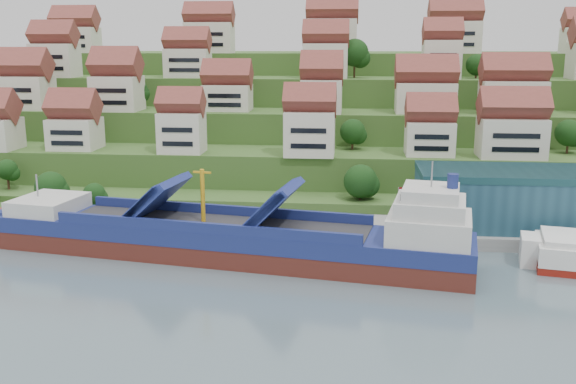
# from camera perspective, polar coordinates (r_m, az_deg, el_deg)

# --- Properties ---
(ground) EXTENTS (300.00, 300.00, 0.00)m
(ground) POSITION_cam_1_polar(r_m,az_deg,el_deg) (101.58, -0.28, -6.18)
(ground) COLOR slate
(ground) RESTS_ON ground
(quay) EXTENTS (180.00, 14.00, 2.20)m
(quay) POSITION_cam_1_polar(r_m,az_deg,el_deg) (115.45, 10.46, -3.46)
(quay) COLOR gray
(quay) RESTS_ON ground
(hillside) EXTENTS (260.00, 128.00, 31.00)m
(hillside) POSITION_cam_1_polar(r_m,az_deg,el_deg) (200.53, 2.85, 6.46)
(hillside) COLOR #2D4C1E
(hillside) RESTS_ON ground
(hillside_village) EXTENTS (155.96, 63.00, 29.28)m
(hillside_village) POSITION_cam_1_polar(r_m,az_deg,el_deg) (157.02, 2.18, 9.75)
(hillside_village) COLOR beige
(hillside_village) RESTS_ON ground
(hillside_trees) EXTENTS (139.77, 62.53, 31.55)m
(hillside_trees) POSITION_cam_1_polar(r_m,az_deg,el_deg) (142.02, 1.72, 6.41)
(hillside_trees) COLOR #183F15
(hillside_trees) RESTS_ON ground
(flagpole) EXTENTS (1.28, 0.16, 8.00)m
(flagpole) POSITION_cam_1_polar(r_m,az_deg,el_deg) (108.98, 9.80, -1.27)
(flagpole) COLOR gray
(flagpole) RESTS_ON quay
(cargo_ship) EXTENTS (77.43, 24.22, 16.95)m
(cargo_ship) POSITION_cam_1_polar(r_m,az_deg,el_deg) (102.13, -4.32, -4.20)
(cargo_ship) COLOR #522019
(cargo_ship) RESTS_ON ground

